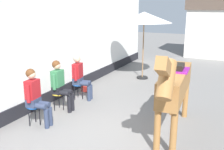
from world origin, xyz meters
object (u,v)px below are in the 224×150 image
at_px(seated_visitor_far, 80,75).
at_px(spare_stool_white, 174,78).
at_px(cafe_parasol, 144,18).
at_px(satchel_bag, 86,89).
at_px(saddled_horse_center, 174,85).
at_px(seated_visitor_near, 35,94).
at_px(seated_visitor_middle, 60,83).

height_order(seated_visitor_far, spare_stool_white, seated_visitor_far).
distance_m(cafe_parasol, satchel_bag, 3.51).
xyz_separation_m(saddled_horse_center, satchel_bag, (-3.29, 1.71, -1.06)).
relative_size(seated_visitor_far, saddled_horse_center, 0.46).
relative_size(seated_visitor_near, seated_visitor_far, 1.00).
distance_m(seated_visitor_middle, saddled_horse_center, 3.11).
height_order(seated_visitor_middle, cafe_parasol, cafe_parasol).
bearing_deg(cafe_parasol, saddled_horse_center, -62.55).
relative_size(seated_visitor_near, cafe_parasol, 0.54).
relative_size(seated_visitor_middle, satchel_bag, 4.96).
bearing_deg(saddled_horse_center, cafe_parasol, 117.45).
distance_m(cafe_parasol, spare_stool_white, 2.57).
xyz_separation_m(seated_visitor_near, saddled_horse_center, (3.03, 0.94, 0.38)).
relative_size(spare_stool_white, satchel_bag, 1.64).
relative_size(saddled_horse_center, satchel_bag, 10.71).
xyz_separation_m(seated_visitor_near, seated_visitor_far, (-0.05, 1.98, 0.00)).
distance_m(seated_visitor_near, satchel_bag, 2.75).
xyz_separation_m(seated_visitor_near, cafe_parasol, (0.88, 5.08, 1.59)).
bearing_deg(seated_visitor_far, seated_visitor_middle, -90.59).
distance_m(spare_stool_white, satchel_bag, 3.04).
height_order(seated_visitor_far, cafe_parasol, cafe_parasol).
xyz_separation_m(seated_visitor_near, spare_stool_white, (2.30, 4.24, -0.38)).
distance_m(seated_visitor_near, saddled_horse_center, 3.19).
distance_m(saddled_horse_center, satchel_bag, 3.86).
xyz_separation_m(seated_visitor_far, cafe_parasol, (0.92, 3.10, 1.59)).
bearing_deg(seated_visitor_middle, cafe_parasol, 77.05).
bearing_deg(saddled_horse_center, satchel_bag, 152.56).
bearing_deg(saddled_horse_center, seated_visitor_middle, 178.65).
distance_m(seated_visitor_near, spare_stool_white, 4.84).
relative_size(seated_visitor_far, spare_stool_white, 3.02).
xyz_separation_m(seated_visitor_middle, cafe_parasol, (0.93, 4.06, 1.59)).
bearing_deg(seated_visitor_middle, seated_visitor_far, 89.41).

